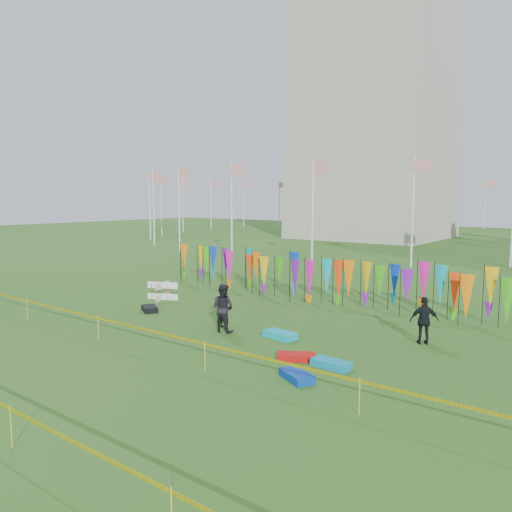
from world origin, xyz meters
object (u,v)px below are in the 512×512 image
Objects in this scene: person_left at (223,308)px; kite_bag_blue at (297,376)px; kite_bag_red at (296,357)px; kite_bag_black at (150,309)px; kite_bag_turquoise at (280,335)px; box_kite at (163,291)px; person_right at (424,321)px; person_mid at (223,308)px; kite_bag_teal at (331,364)px.

kite_bag_blue is at bearing 160.91° from person_left.
kite_bag_black reaches higher than kite_bag_red.
kite_bag_red is (1.81, -1.73, -0.01)m from kite_bag_turquoise.
box_kite is at bearing 124.36° from kite_bag_black.
person_right is at bearing 73.73° from kite_bag_blue.
person_mid is 4.28m from kite_bag_red.
kite_bag_turquoise is 1.11× the size of kite_bag_blue.
kite_bag_teal is (3.01, -1.67, -0.01)m from kite_bag_turquoise.
kite_bag_red is 1.14× the size of kite_bag_black.
person_right is 4.95m from kite_bag_red.
person_left is 1.27× the size of kite_bag_turquoise.
kite_bag_blue is 0.93× the size of kite_bag_red.
person_left is 5.83m from kite_bag_teal.
person_mid reaches higher than kite_bag_red.
kite_bag_turquoise is 3.44m from kite_bag_teal.
person_left is at bearing -1.70° from kite_bag_black.
box_kite reaches higher than kite_bag_red.
kite_bag_red is (10.31, -3.77, -0.35)m from box_kite.
person_left is 2.66m from kite_bag_turquoise.
person_left is at bearing -10.31° from person_right.
person_right reaches higher than kite_bag_teal.
person_left is 1.41× the size of kite_bag_blue.
kite_bag_turquoise reaches higher than kite_bag_teal.
person_left is 0.58m from person_mid.
kite_bag_turquoise reaches higher than kite_bag_blue.
person_left is 1.50× the size of kite_bag_black.
person_mid is 1.10× the size of person_right.
box_kite is 0.50× the size of person_mid.
person_mid reaches higher than kite_bag_teal.
kite_bag_red is (4.04, -1.15, -0.81)m from person_mid.
person_mid is at bearing 139.76° from person_left.
kite_bag_turquoise is at bearing 0.12° from kite_bag_black.
kite_bag_teal is (10.10, -1.65, -0.01)m from kite_bag_black.
person_mid is (6.27, -2.62, 0.46)m from box_kite.
kite_bag_teal is at bearing -9.29° from kite_bag_black.
person_left is 0.84× the size of person_mid.
person_right is at bearing 71.52° from kite_bag_teal.
person_left is 4.56m from kite_bag_black.
kite_bag_turquoise is at bearing 151.05° from kite_bag_teal.
person_mid is 1.79× the size of kite_bag_black.
kite_bag_teal is at bearing 3.19° from kite_bag_red.
kite_bag_turquoise reaches higher than kite_bag_black.
kite_bag_blue is at bearing -48.98° from kite_bag_turquoise.
person_left reaches higher than kite_bag_blue.
person_right is at bearing -161.67° from person_mid.
kite_bag_teal is at bearing -17.85° from box_kite.
person_mid reaches higher than box_kite.
kite_bag_blue is at bearing 146.36° from person_mid.
kite_bag_red is 1.00× the size of kite_bag_teal.
person_left reaches higher than kite_bag_teal.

